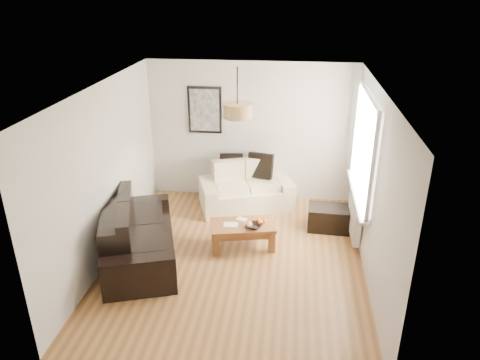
# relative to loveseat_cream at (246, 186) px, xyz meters

# --- Properties ---
(floor) EXTENTS (4.50, 4.50, 0.00)m
(floor) POSITION_rel_loveseat_cream_xyz_m (0.03, -1.78, -0.41)
(floor) COLOR brown
(floor) RESTS_ON ground
(ceiling) EXTENTS (3.80, 4.50, 0.00)m
(ceiling) POSITION_rel_loveseat_cream_xyz_m (0.03, -1.78, 2.19)
(ceiling) COLOR white
(ceiling) RESTS_ON floor
(wall_back) EXTENTS (3.80, 0.04, 2.60)m
(wall_back) POSITION_rel_loveseat_cream_xyz_m (0.03, 0.47, 0.89)
(wall_back) COLOR silver
(wall_back) RESTS_ON floor
(wall_front) EXTENTS (3.80, 0.04, 2.60)m
(wall_front) POSITION_rel_loveseat_cream_xyz_m (0.03, -4.03, 0.89)
(wall_front) COLOR silver
(wall_front) RESTS_ON floor
(wall_left) EXTENTS (0.04, 4.50, 2.60)m
(wall_left) POSITION_rel_loveseat_cream_xyz_m (-1.87, -1.78, 0.89)
(wall_left) COLOR silver
(wall_left) RESTS_ON floor
(wall_right) EXTENTS (0.04, 4.50, 2.60)m
(wall_right) POSITION_rel_loveseat_cream_xyz_m (1.93, -1.78, 0.89)
(wall_right) COLOR silver
(wall_right) RESTS_ON floor
(window_bay) EXTENTS (0.14, 1.90, 1.60)m
(window_bay) POSITION_rel_loveseat_cream_xyz_m (1.89, -0.98, 1.19)
(window_bay) COLOR white
(window_bay) RESTS_ON wall_right
(radiator) EXTENTS (0.10, 0.90, 0.52)m
(radiator) POSITION_rel_loveseat_cream_xyz_m (1.85, -0.98, -0.03)
(radiator) COLOR white
(radiator) RESTS_ON wall_right
(poster) EXTENTS (0.62, 0.04, 0.87)m
(poster) POSITION_rel_loveseat_cream_xyz_m (-0.82, 0.44, 1.29)
(poster) COLOR black
(poster) RESTS_ON wall_back
(pendant_shade) EXTENTS (0.40, 0.40, 0.20)m
(pendant_shade) POSITION_rel_loveseat_cream_xyz_m (0.03, -1.48, 1.82)
(pendant_shade) COLOR tan
(pendant_shade) RESTS_ON ceiling
(loveseat_cream) EXTENTS (1.85, 1.39, 0.82)m
(loveseat_cream) POSITION_rel_loveseat_cream_xyz_m (0.00, 0.00, 0.00)
(loveseat_cream) COLOR beige
(loveseat_cream) RESTS_ON floor
(sofa_leather) EXTENTS (1.56, 2.22, 0.87)m
(sofa_leather) POSITION_rel_loveseat_cream_xyz_m (-1.40, -1.92, 0.03)
(sofa_leather) COLOR black
(sofa_leather) RESTS_ON floor
(coffee_table) EXTENTS (1.08, 0.75, 0.40)m
(coffee_table) POSITION_rel_loveseat_cream_xyz_m (0.10, -1.41, -0.21)
(coffee_table) COLOR brown
(coffee_table) RESTS_ON floor
(ottoman) EXTENTS (0.72, 0.48, 0.40)m
(ottoman) POSITION_rel_loveseat_cream_xyz_m (1.48, -0.67, -0.21)
(ottoman) COLOR black
(ottoman) RESTS_ON floor
(cushion_left) EXTENTS (0.44, 0.19, 0.43)m
(cushion_left) POSITION_rel_loveseat_cream_xyz_m (-0.30, 0.20, 0.32)
(cushion_left) COLOR black
(cushion_left) RESTS_ON loveseat_cream
(cushion_right) EXTENTS (0.48, 0.23, 0.46)m
(cushion_right) POSITION_rel_loveseat_cream_xyz_m (0.24, 0.20, 0.34)
(cushion_right) COLOR black
(cushion_right) RESTS_ON loveseat_cream
(fruit_bowl) EXTENTS (0.30, 0.30, 0.06)m
(fruit_bowl) POSITION_rel_loveseat_cream_xyz_m (0.29, -1.50, 0.02)
(fruit_bowl) COLOR black
(fruit_bowl) RESTS_ON coffee_table
(orange_a) EXTENTS (0.08, 0.08, 0.08)m
(orange_a) POSITION_rel_loveseat_cream_xyz_m (0.38, -1.40, 0.04)
(orange_a) COLOR #D55612
(orange_a) RESTS_ON fruit_bowl
(orange_b) EXTENTS (0.09, 0.09, 0.07)m
(orange_b) POSITION_rel_loveseat_cream_xyz_m (0.44, -1.34, 0.04)
(orange_b) COLOR #FC4F15
(orange_b) RESTS_ON fruit_bowl
(orange_c) EXTENTS (0.07, 0.07, 0.07)m
(orange_c) POSITION_rel_loveseat_cream_xyz_m (0.33, -1.33, 0.04)
(orange_c) COLOR orange
(orange_c) RESTS_ON fruit_bowl
(papers) EXTENTS (0.24, 0.18, 0.01)m
(papers) POSITION_rel_loveseat_cream_xyz_m (-0.08, -1.45, -0.00)
(papers) COLOR silver
(papers) RESTS_ON coffee_table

